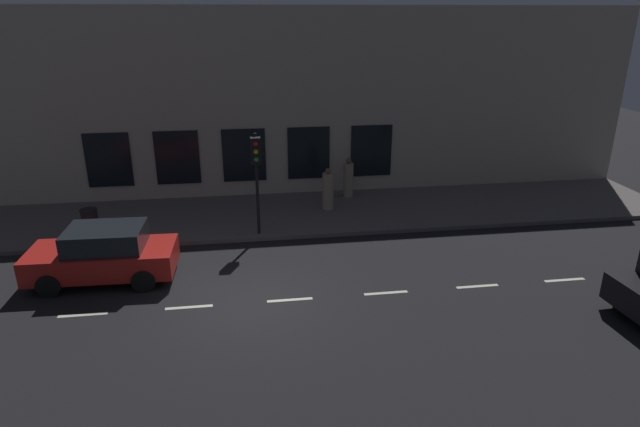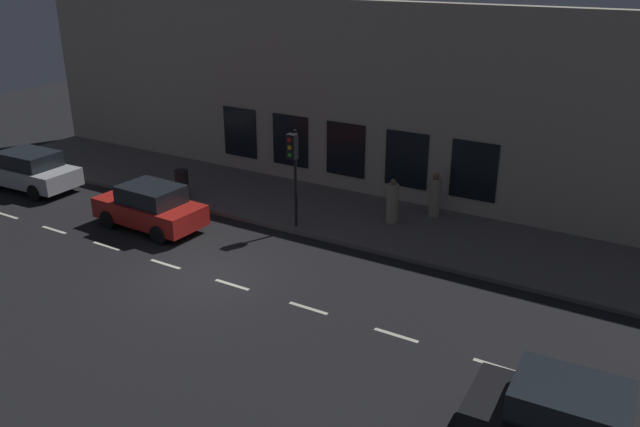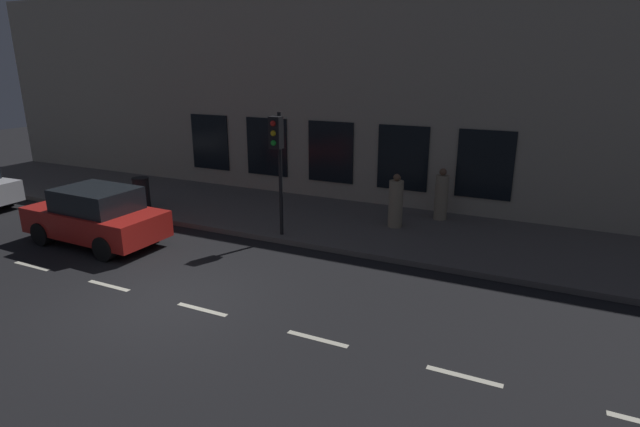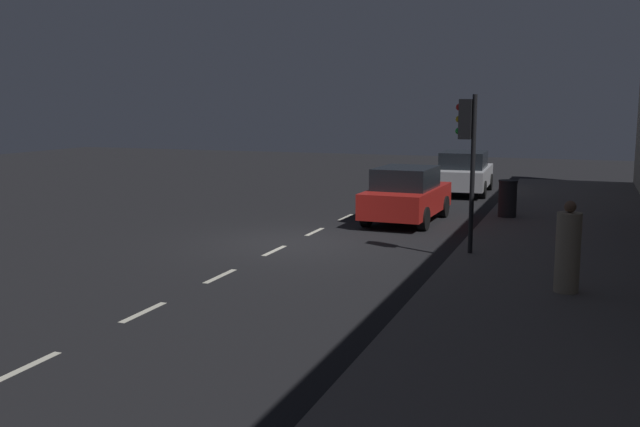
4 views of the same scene
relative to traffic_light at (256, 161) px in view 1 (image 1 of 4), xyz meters
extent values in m
plane|color=black|center=(-4.22, 0.37, -2.67)|extent=(60.00, 60.00, 0.00)
cube|color=#5B5654|center=(2.03, 0.37, -2.60)|extent=(4.50, 32.00, 0.15)
cube|color=#B2A893|center=(4.58, 0.37, 1.01)|extent=(0.60, 32.00, 7.37)
cube|color=black|center=(4.25, -4.78, -0.87)|extent=(0.04, 1.69, 2.11)
cube|color=black|center=(4.25, -2.21, -0.87)|extent=(0.04, 1.69, 2.11)
cube|color=black|center=(4.25, 0.37, -0.87)|extent=(0.04, 1.69, 2.11)
cube|color=black|center=(4.25, 2.95, -0.87)|extent=(0.04, 1.69, 2.11)
cube|color=black|center=(4.25, 5.52, -0.87)|extent=(0.04, 1.69, 2.11)
cube|color=beige|center=(-4.22, -8.43, -2.67)|extent=(0.12, 1.20, 0.01)
cube|color=beige|center=(-4.22, -5.83, -2.67)|extent=(0.12, 1.20, 0.01)
cube|color=beige|center=(-4.22, -3.23, -2.67)|extent=(0.12, 1.20, 0.01)
cube|color=beige|center=(-4.22, -0.63, -2.67)|extent=(0.12, 1.20, 0.01)
cube|color=beige|center=(-4.22, 1.97, -2.67)|extent=(0.12, 1.20, 0.01)
cube|color=beige|center=(-4.22, 4.57, -2.67)|extent=(0.12, 1.20, 0.01)
cylinder|color=black|center=(0.14, 0.00, -0.83)|extent=(0.10, 0.10, 3.40)
cube|color=black|center=(-0.04, 0.00, 0.35)|extent=(0.26, 0.32, 0.84)
sphere|color=red|center=(-0.18, 0.00, 0.60)|extent=(0.15, 0.15, 0.15)
sphere|color=gold|center=(-0.18, 0.00, 0.35)|extent=(0.15, 0.15, 0.15)
sphere|color=green|center=(-0.18, 0.00, 0.10)|extent=(0.15, 0.15, 0.15)
cube|color=red|center=(-2.33, 4.42, -2.04)|extent=(1.84, 3.99, 0.70)
cube|color=black|center=(-2.34, 4.26, -1.39)|extent=(1.58, 2.10, 0.60)
cylinder|color=black|center=(-3.10, 5.66, -2.35)|extent=(0.24, 0.65, 0.64)
cylinder|color=black|center=(-1.50, 5.62, -2.35)|extent=(0.24, 0.65, 0.64)
cylinder|color=black|center=(-3.17, 3.22, -2.35)|extent=(0.24, 0.65, 0.64)
cylinder|color=black|center=(-1.57, 3.17, -2.35)|extent=(0.24, 0.65, 0.64)
cylinder|color=black|center=(-5.68, -9.21, -2.35)|extent=(0.25, 0.65, 0.64)
cylinder|color=gray|center=(3.49, -3.70, -1.84)|extent=(0.43, 0.43, 1.37)
sphere|color=brown|center=(3.49, -3.70, -1.04)|extent=(0.22, 0.22, 0.22)
cube|color=brown|center=(3.59, -3.71, -1.04)|extent=(0.04, 0.06, 0.06)
cylinder|color=gray|center=(2.18, -2.66, -1.84)|extent=(0.46, 0.46, 1.38)
sphere|color=brown|center=(2.18, -2.66, -1.04)|extent=(0.20, 0.20, 0.20)
cube|color=brown|center=(2.17, -2.76, -1.04)|extent=(0.06, 0.04, 0.06)
cylinder|color=black|center=(0.36, 5.39, -2.03)|extent=(0.51, 0.51, 0.99)
cylinder|color=black|center=(0.36, 5.39, -1.50)|extent=(0.54, 0.54, 0.06)
camera|label=1|loc=(-16.60, 0.37, 4.41)|focal=30.08mm
camera|label=2|loc=(-17.27, -11.50, 6.21)|focal=36.77mm
camera|label=3|loc=(-11.41, -6.73, 2.14)|focal=28.11mm
camera|label=4|loc=(2.36, -15.24, 0.68)|focal=39.83mm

